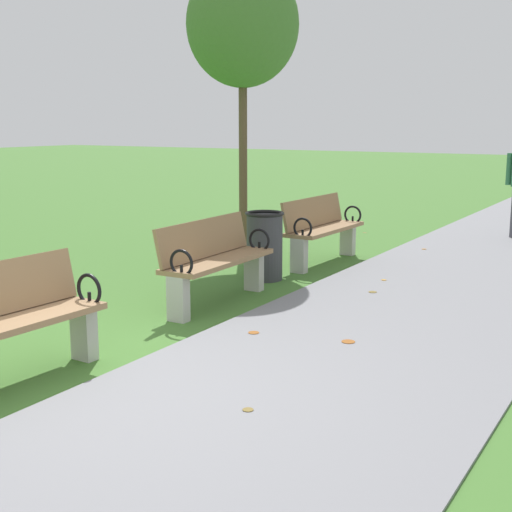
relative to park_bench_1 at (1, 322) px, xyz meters
name	(u,v)px	position (x,y,z in m)	size (l,w,h in m)	color
ground_plane	(58,396)	(0.50, 0.05, -0.49)	(80.00, 80.00, 0.00)	#42722D
park_bench_1	(1,322)	(0.00, 0.00, 0.00)	(0.55, 1.62, 0.90)	#93704C
park_bench_2	(215,259)	(0.00, 2.77, 0.00)	(0.50, 1.61, 0.90)	#93704C
park_bench_3	(322,228)	(0.00, 5.38, 0.00)	(0.51, 1.61, 0.90)	#93704C
tree_2	(243,25)	(-1.32, 5.47, 2.76)	(1.59, 1.59, 4.13)	brown
trash_bin	(265,246)	(-0.15, 4.08, -0.06)	(0.48, 0.48, 0.84)	#38383D
scattered_leaves	(315,288)	(0.62, 3.93, -0.47)	(4.83, 10.06, 0.02)	#AD6B23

